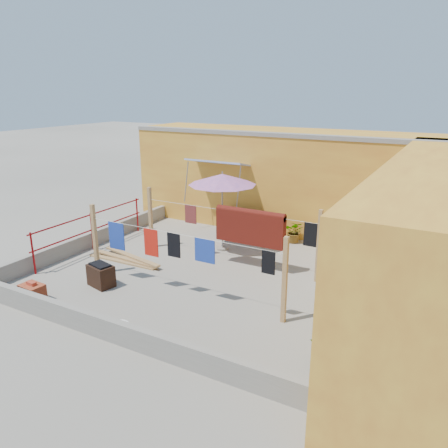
{
  "coord_description": "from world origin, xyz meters",
  "views": [
    {
      "loc": [
        5.23,
        -8.79,
        4.46
      ],
      "look_at": [
        0.21,
        0.3,
        1.25
      ],
      "focal_mm": 35.0,
      "sensor_mm": 36.0,
      "label": 1
    }
  ],
  "objects_px": {
    "patio_umbrella": "(222,180)",
    "water_jug_a": "(326,279)",
    "outdoor_table": "(247,214)",
    "white_basin": "(118,326)",
    "brick_stack": "(33,292)",
    "brazier": "(101,275)",
    "green_hose": "(378,270)",
    "plant_back_a": "(295,232)",
    "water_jug_b": "(354,261)"
  },
  "relations": [
    {
      "from": "patio_umbrella",
      "to": "water_jug_a",
      "type": "xyz_separation_m",
      "value": [
        3.34,
        -0.96,
        -1.89
      ]
    },
    {
      "from": "outdoor_table",
      "to": "white_basin",
      "type": "bearing_deg",
      "value": -86.97
    },
    {
      "from": "brick_stack",
      "to": "brazier",
      "type": "height_order",
      "value": "brazier"
    },
    {
      "from": "outdoor_table",
      "to": "green_hose",
      "type": "bearing_deg",
      "value": -13.71
    },
    {
      "from": "white_basin",
      "to": "plant_back_a",
      "type": "relative_size",
      "value": 0.66
    },
    {
      "from": "patio_umbrella",
      "to": "water_jug_a",
      "type": "bearing_deg",
      "value": -16.04
    },
    {
      "from": "water_jug_a",
      "to": "plant_back_a",
      "type": "distance_m",
      "value": 3.06
    },
    {
      "from": "patio_umbrella",
      "to": "white_basin",
      "type": "relative_size",
      "value": 5.33
    },
    {
      "from": "brick_stack",
      "to": "water_jug_a",
      "type": "relative_size",
      "value": 1.43
    },
    {
      "from": "water_jug_b",
      "to": "water_jug_a",
      "type": "bearing_deg",
      "value": -101.34
    },
    {
      "from": "patio_umbrella",
      "to": "green_hose",
      "type": "xyz_separation_m",
      "value": [
        4.27,
        0.53,
        -2.02
      ]
    },
    {
      "from": "white_basin",
      "to": "plant_back_a",
      "type": "xyz_separation_m",
      "value": [
        1.27,
        6.4,
        0.3
      ]
    },
    {
      "from": "patio_umbrella",
      "to": "plant_back_a",
      "type": "bearing_deg",
      "value": 43.98
    },
    {
      "from": "outdoor_table",
      "to": "plant_back_a",
      "type": "distance_m",
      "value": 1.64
    },
    {
      "from": "brazier",
      "to": "plant_back_a",
      "type": "bearing_deg",
      "value": 60.05
    },
    {
      "from": "plant_back_a",
      "to": "green_hose",
      "type": "bearing_deg",
      "value": -21.49
    },
    {
      "from": "patio_umbrella",
      "to": "plant_back_a",
      "type": "height_order",
      "value": "patio_umbrella"
    },
    {
      "from": "brazier",
      "to": "brick_stack",
      "type": "bearing_deg",
      "value": -121.21
    },
    {
      "from": "outdoor_table",
      "to": "patio_umbrella",
      "type": "bearing_deg",
      "value": -90.75
    },
    {
      "from": "plant_back_a",
      "to": "patio_umbrella",
      "type": "bearing_deg",
      "value": -136.02
    },
    {
      "from": "patio_umbrella",
      "to": "green_hose",
      "type": "distance_m",
      "value": 4.76
    },
    {
      "from": "water_jug_b",
      "to": "plant_back_a",
      "type": "distance_m",
      "value": 2.26
    },
    {
      "from": "brazier",
      "to": "plant_back_a",
      "type": "xyz_separation_m",
      "value": [
        2.94,
        5.11,
        0.07
      ]
    },
    {
      "from": "white_basin",
      "to": "green_hose",
      "type": "distance_m",
      "value": 6.64
    },
    {
      "from": "brick_stack",
      "to": "brazier",
      "type": "bearing_deg",
      "value": 58.79
    },
    {
      "from": "white_basin",
      "to": "green_hose",
      "type": "relative_size",
      "value": 0.97
    },
    {
      "from": "brick_stack",
      "to": "water_jug_b",
      "type": "height_order",
      "value": "brick_stack"
    },
    {
      "from": "brick_stack",
      "to": "plant_back_a",
      "type": "height_order",
      "value": "plant_back_a"
    },
    {
      "from": "water_jug_b",
      "to": "white_basin",
      "type": "bearing_deg",
      "value": -121.28
    },
    {
      "from": "brick_stack",
      "to": "green_hose",
      "type": "xyz_separation_m",
      "value": [
        6.37,
        5.36,
        -0.16
      ]
    },
    {
      "from": "patio_umbrella",
      "to": "outdoor_table",
      "type": "bearing_deg",
      "value": 89.25
    },
    {
      "from": "brick_stack",
      "to": "brazier",
      "type": "distance_m",
      "value": 1.51
    },
    {
      "from": "outdoor_table",
      "to": "green_hose",
      "type": "xyz_separation_m",
      "value": [
        4.25,
        -1.04,
        -0.64
      ]
    },
    {
      "from": "water_jug_a",
      "to": "white_basin",
      "type": "bearing_deg",
      "value": -127.58
    },
    {
      "from": "patio_umbrella",
      "to": "green_hose",
      "type": "relative_size",
      "value": 5.18
    },
    {
      "from": "brazier",
      "to": "white_basin",
      "type": "distance_m",
      "value": 2.13
    },
    {
      "from": "patio_umbrella",
      "to": "outdoor_table",
      "type": "distance_m",
      "value": 2.09
    },
    {
      "from": "brick_stack",
      "to": "water_jug_a",
      "type": "xyz_separation_m",
      "value": [
        5.43,
        3.87,
        -0.03
      ]
    },
    {
      "from": "brazier",
      "to": "patio_umbrella",
      "type": "bearing_deg",
      "value": 69.62
    },
    {
      "from": "patio_umbrella",
      "to": "white_basin",
      "type": "distance_m",
      "value": 5.24
    },
    {
      "from": "green_hose",
      "to": "outdoor_table",
      "type": "bearing_deg",
      "value": 166.29
    },
    {
      "from": "plant_back_a",
      "to": "water_jug_b",
      "type": "bearing_deg",
      "value": -26.2
    },
    {
      "from": "patio_umbrella",
      "to": "green_hose",
      "type": "bearing_deg",
      "value": 7.07
    },
    {
      "from": "outdoor_table",
      "to": "brick_stack",
      "type": "height_order",
      "value": "outdoor_table"
    },
    {
      "from": "water_jug_b",
      "to": "brick_stack",
      "type": "bearing_deg",
      "value": -136.72
    },
    {
      "from": "brick_stack",
      "to": "water_jug_a",
      "type": "distance_m",
      "value": 6.67
    },
    {
      "from": "outdoor_table",
      "to": "plant_back_a",
      "type": "xyz_separation_m",
      "value": [
        1.61,
        0.0,
        -0.32
      ]
    },
    {
      "from": "brick_stack",
      "to": "plant_back_a",
      "type": "xyz_separation_m",
      "value": [
        3.73,
        6.4,
        0.15
      ]
    },
    {
      "from": "brazier",
      "to": "green_hose",
      "type": "relative_size",
      "value": 1.48
    },
    {
      "from": "brazier",
      "to": "green_hose",
      "type": "distance_m",
      "value": 6.91
    }
  ]
}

